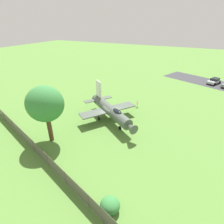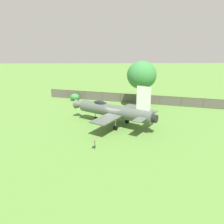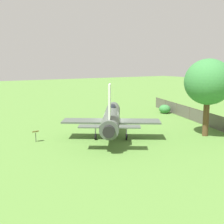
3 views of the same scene
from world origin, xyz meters
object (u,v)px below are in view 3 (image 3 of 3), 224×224
at_px(shrub_near_fence, 165,109).
at_px(info_plaque, 36,133).
at_px(display_jet, 112,117).
at_px(shade_tree, 208,82).

xyz_separation_m(shrub_near_fence, info_plaque, (21.05, 4.80, 0.21)).
height_order(shrub_near_fence, info_plaque, shrub_near_fence).
distance_m(display_jet, shrub_near_fence, 15.47).
bearing_deg(info_plaque, display_jet, 164.09).
bearing_deg(shade_tree, shrub_near_fence, -114.90).
bearing_deg(info_plaque, shade_tree, 155.26).
relative_size(display_jet, shrub_near_fence, 6.58).
xyz_separation_m(display_jet, info_plaque, (7.25, -2.07, -1.16)).
bearing_deg(shrub_near_fence, shade_tree, 65.10).
relative_size(display_jet, info_plaque, 10.15).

